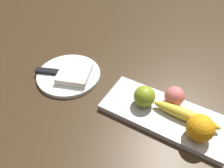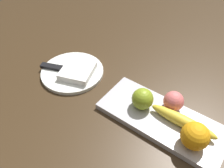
% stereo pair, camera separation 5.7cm
% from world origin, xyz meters
% --- Properties ---
extents(ground_plane, '(2.40, 2.40, 0.00)m').
position_xyz_m(ground_plane, '(0.00, 0.00, 0.00)').
color(ground_plane, '#392917').
extents(fruit_tray, '(0.38, 0.16, 0.02)m').
position_xyz_m(fruit_tray, '(-0.03, -0.02, 0.01)').
color(fruit_tray, '#BAB9C0').
rests_on(fruit_tray, ground_plane).
extents(apple, '(0.07, 0.07, 0.07)m').
position_xyz_m(apple, '(-0.10, -0.02, 0.05)').
color(apple, olive).
rests_on(apple, fruit_tray).
extents(banana, '(0.20, 0.04, 0.04)m').
position_xyz_m(banana, '(0.03, -0.01, 0.04)').
color(banana, gold).
rests_on(banana, fruit_tray).
extents(orange_near_apple, '(0.07, 0.07, 0.07)m').
position_xyz_m(orange_near_apple, '(0.08, -0.05, 0.06)').
color(orange_near_apple, orange).
rests_on(orange_near_apple, fruit_tray).
extents(peach, '(0.06, 0.06, 0.06)m').
position_xyz_m(peach, '(-0.02, 0.03, 0.05)').
color(peach, '#DB6766').
rests_on(peach, fruit_tray).
extents(dinner_plate, '(0.23, 0.23, 0.01)m').
position_xyz_m(dinner_plate, '(-0.40, -0.02, 0.01)').
color(dinner_plate, white).
rests_on(dinner_plate, ground_plane).
extents(folded_napkin, '(0.14, 0.15, 0.02)m').
position_xyz_m(folded_napkin, '(-0.37, -0.02, 0.03)').
color(folded_napkin, white).
rests_on(folded_napkin, dinner_plate).
extents(knife, '(0.18, 0.09, 0.01)m').
position_xyz_m(knife, '(-0.46, -0.05, 0.02)').
color(knife, silver).
rests_on(knife, dinner_plate).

